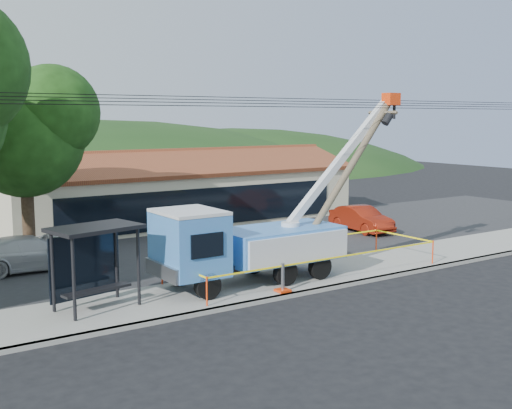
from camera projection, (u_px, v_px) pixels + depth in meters
The scene contains 15 objects.
ground at pixel (338, 309), 22.30m from camera, with size 120.00×120.00×0.00m, color black.
curb at pixel (300, 293), 24.01m from camera, with size 60.00×0.25×0.15m, color gray.
sidewalk at pixel (271, 283), 25.57m from camera, with size 60.00×4.00×0.15m, color gray.
parking_lot at pixel (179, 249), 32.14m from camera, with size 60.00×12.00×0.10m, color #28282B.
strip_mall at pixel (177, 192), 40.66m from camera, with size 22.50×8.53×4.67m.
tree_lot at pixel (24, 127), 28.24m from camera, with size 6.30×5.60×8.94m.
hill_center at pixel (83, 176), 72.98m from camera, with size 89.60×64.00×32.00m, color #193814.
hill_east at pixel (232, 168), 84.09m from camera, with size 72.80×52.00×26.00m, color #193814.
utility_truck at pixel (246, 242), 25.01m from camera, with size 11.55×4.17×7.52m.
leaning_pole at pixel (345, 176), 27.25m from camera, with size 6.04×1.68×7.45m.
bus_shelter at pixel (93, 247), 21.74m from camera, with size 3.23×2.35×2.83m.
caution_tape at pixel (306, 255), 26.71m from camera, with size 11.62×3.58×1.03m.
car_silver at pixel (65, 263), 29.40m from camera, with size 1.57×3.91×1.33m, color silver.
car_red at pixel (361, 233), 36.99m from camera, with size 1.53×4.39×1.44m, color maroon.
car_white at pixel (31, 272), 27.56m from camera, with size 2.10×5.17×1.50m, color silver.
Camera 1 is at (-14.46, -16.29, 6.63)m, focal length 45.00 mm.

